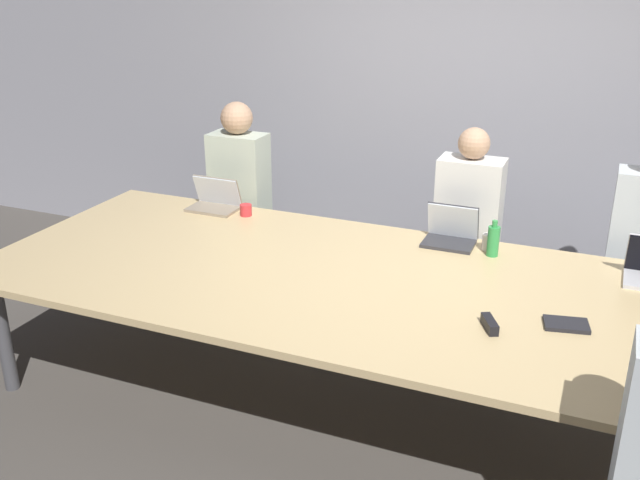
# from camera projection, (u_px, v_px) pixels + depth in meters

# --- Properties ---
(ground_plane) EXTENTS (24.00, 24.00, 0.00)m
(ground_plane) POSITION_uv_depth(u_px,v_px,m) (388.00, 408.00, 4.02)
(ground_plane) COLOR #4C4742
(curtain_wall) EXTENTS (12.00, 0.06, 2.80)m
(curtain_wall) POSITION_uv_depth(u_px,v_px,m) (474.00, 102.00, 5.12)
(curtain_wall) COLOR #9999A3
(curtain_wall) RESTS_ON ground_plane
(conference_table) EXTENTS (4.58, 1.68, 0.77)m
(conference_table) POSITION_uv_depth(u_px,v_px,m) (393.00, 293.00, 3.75)
(conference_table) COLOR #D6B77F
(conference_table) RESTS_ON ground_plane
(laptop_far_center) EXTENTS (0.31, 0.23, 0.24)m
(laptop_far_center) POSITION_uv_depth(u_px,v_px,m) (451.00, 232.00, 4.27)
(laptop_far_center) COLOR #333338
(laptop_far_center) RESTS_ON conference_table
(person_far_center) EXTENTS (0.40, 0.24, 1.41)m
(person_far_center) POSITION_uv_depth(u_px,v_px,m) (466.00, 240.00, 4.57)
(person_far_center) COLOR #2D2D38
(person_far_center) RESTS_ON ground_plane
(cup_far_center) EXTENTS (0.07, 0.07, 0.10)m
(cup_far_center) POSITION_uv_depth(u_px,v_px,m) (488.00, 242.00, 4.17)
(cup_far_center) COLOR white
(cup_far_center) RESTS_ON conference_table
(bottle_far_center) EXTENTS (0.07, 0.07, 0.21)m
(bottle_far_center) POSITION_uv_depth(u_px,v_px,m) (493.00, 240.00, 4.08)
(bottle_far_center) COLOR green
(bottle_far_center) RESTS_ON conference_table
(laptop_far_left) EXTENTS (0.34, 0.22, 0.22)m
(laptop_far_left) POSITION_uv_depth(u_px,v_px,m) (215.00, 200.00, 4.85)
(laptop_far_left) COLOR gray
(laptop_far_left) RESTS_ON conference_table
(person_far_left) EXTENTS (0.40, 0.24, 1.44)m
(person_far_left) POSITION_uv_depth(u_px,v_px,m) (240.00, 203.00, 5.18)
(person_far_left) COLOR #2D2D38
(person_far_left) RESTS_ON ground_plane
(cup_far_left) EXTENTS (0.08, 0.08, 0.08)m
(cup_far_left) POSITION_uv_depth(u_px,v_px,m) (246.00, 210.00, 4.74)
(cup_far_left) COLOR red
(cup_far_left) RESTS_ON conference_table
(stapler) EXTENTS (0.11, 0.15, 0.05)m
(stapler) POSITION_uv_depth(u_px,v_px,m) (490.00, 324.00, 3.29)
(stapler) COLOR black
(stapler) RESTS_ON conference_table
(notebook) EXTENTS (0.22, 0.17, 0.02)m
(notebook) POSITION_uv_depth(u_px,v_px,m) (566.00, 324.00, 3.32)
(notebook) COLOR #232328
(notebook) RESTS_ON conference_table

